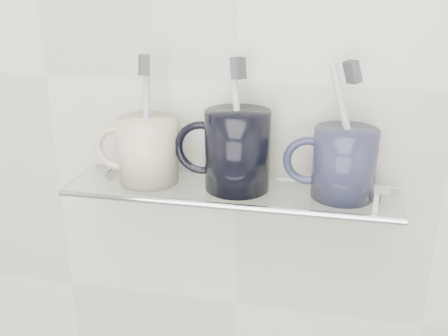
% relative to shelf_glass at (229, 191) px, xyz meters
% --- Properties ---
extents(wall_back, '(2.50, 0.00, 2.50)m').
position_rel_shelf_glass_xyz_m(wall_back, '(0.00, 0.06, 0.15)').
color(wall_back, beige).
rests_on(wall_back, ground).
extents(shelf_glass, '(0.50, 0.12, 0.01)m').
position_rel_shelf_glass_xyz_m(shelf_glass, '(0.00, 0.00, 0.00)').
color(shelf_glass, silver).
rests_on(shelf_glass, wall_back).
extents(shelf_rail, '(0.50, 0.01, 0.01)m').
position_rel_shelf_glass_xyz_m(shelf_rail, '(0.00, -0.06, 0.00)').
color(shelf_rail, silver).
rests_on(shelf_rail, shelf_glass).
extents(bracket_left, '(0.02, 0.03, 0.02)m').
position_rel_shelf_glass_xyz_m(bracket_left, '(-0.21, 0.05, -0.01)').
color(bracket_left, silver).
rests_on(bracket_left, wall_back).
extents(bracket_right, '(0.02, 0.03, 0.02)m').
position_rel_shelf_glass_xyz_m(bracket_right, '(0.21, 0.05, -0.01)').
color(bracket_right, silver).
rests_on(bracket_right, wall_back).
extents(mug_left, '(0.12, 0.12, 0.10)m').
position_rel_shelf_glass_xyz_m(mug_left, '(-0.13, 0.00, 0.05)').
color(mug_left, beige).
rests_on(mug_left, shelf_glass).
extents(mug_left_handle, '(0.07, 0.01, 0.07)m').
position_rel_shelf_glass_xyz_m(mug_left_handle, '(-0.18, 0.00, 0.05)').
color(mug_left_handle, beige).
rests_on(mug_left_handle, mug_left).
extents(toothbrush_left, '(0.01, 0.05, 0.19)m').
position_rel_shelf_glass_xyz_m(toothbrush_left, '(-0.13, 0.00, 0.10)').
color(toothbrush_left, '#A4A8BC').
rests_on(toothbrush_left, mug_left).
extents(bristles_left, '(0.02, 0.03, 0.03)m').
position_rel_shelf_glass_xyz_m(bristles_left, '(-0.13, 0.00, 0.19)').
color(bristles_left, '#3D4143').
rests_on(bristles_left, toothbrush_left).
extents(mug_center, '(0.12, 0.12, 0.12)m').
position_rel_shelf_glass_xyz_m(mug_center, '(0.01, 0.00, 0.06)').
color(mug_center, black).
rests_on(mug_center, shelf_glass).
extents(mug_center_handle, '(0.08, 0.01, 0.08)m').
position_rel_shelf_glass_xyz_m(mug_center_handle, '(-0.04, 0.00, 0.06)').
color(mug_center_handle, black).
rests_on(mug_center_handle, mug_center).
extents(toothbrush_center, '(0.04, 0.05, 0.19)m').
position_rel_shelf_glass_xyz_m(toothbrush_center, '(0.01, 0.00, 0.10)').
color(toothbrush_center, silver).
rests_on(toothbrush_center, mug_center).
extents(bristles_center, '(0.02, 0.03, 0.03)m').
position_rel_shelf_glass_xyz_m(bristles_center, '(0.01, 0.00, 0.19)').
color(bristles_center, '#3D4143').
rests_on(bristles_center, toothbrush_center).
extents(mug_right, '(0.09, 0.09, 0.10)m').
position_rel_shelf_glass_xyz_m(mug_right, '(0.17, 0.00, 0.05)').
color(mug_right, '#1F2239').
rests_on(mug_right, shelf_glass).
extents(mug_right_handle, '(0.07, 0.01, 0.07)m').
position_rel_shelf_glass_xyz_m(mug_right_handle, '(0.11, 0.00, 0.05)').
color(mug_right_handle, '#1F2239').
rests_on(mug_right_handle, mug_right).
extents(toothbrush_right, '(0.07, 0.02, 0.19)m').
position_rel_shelf_glass_xyz_m(toothbrush_right, '(0.17, 0.00, 0.10)').
color(toothbrush_right, silver).
rests_on(toothbrush_right, mug_right).
extents(bristles_right, '(0.03, 0.03, 0.03)m').
position_rel_shelf_glass_xyz_m(bristles_right, '(0.17, 0.00, 0.19)').
color(bristles_right, '#3D4143').
rests_on(bristles_right, toothbrush_right).
extents(chrome_cap, '(0.03, 0.03, 0.01)m').
position_rel_shelf_glass_xyz_m(chrome_cap, '(0.22, 0.00, 0.01)').
color(chrome_cap, silver).
rests_on(chrome_cap, shelf_glass).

